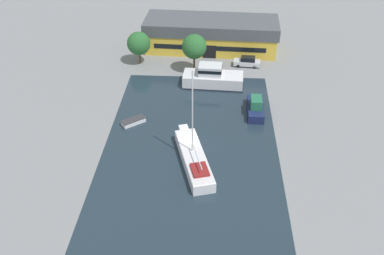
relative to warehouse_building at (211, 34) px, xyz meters
The scene contains 10 objects.
ground_plane 30.81m from the warehouse_building, 93.76° to the right, with size 440.00×440.00×0.00m, color gray.
water_canal 30.81m from the warehouse_building, 93.76° to the right, with size 22.47×38.38×0.01m, color #1E2D38.
warehouse_building is the anchor object (origin of this frame).
quay_tree_near_building 10.18m from the warehouse_building, 105.27° to the right, with size 4.09×4.09×6.68m.
quay_tree_by_water 14.20m from the warehouse_building, 150.63° to the right, with size 4.03×4.03×5.78m.
parked_car 9.73m from the warehouse_building, 47.41° to the right, with size 4.69×2.12×1.74m.
sailboat_moored 34.08m from the warehouse_building, 92.48° to the right, with size 5.58×12.39×12.48m.
motor_cruiser 14.31m from the warehouse_building, 87.93° to the right, with size 9.78×4.33×3.61m.
small_dinghy 27.86m from the warehouse_building, 111.91° to the right, with size 3.53×3.17×0.70m.
cabin_boat 23.19m from the warehouse_building, 72.66° to the right, with size 2.34×6.23×2.67m.
Camera 1 is at (2.61, -44.21, 33.91)m, focal length 40.00 mm.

